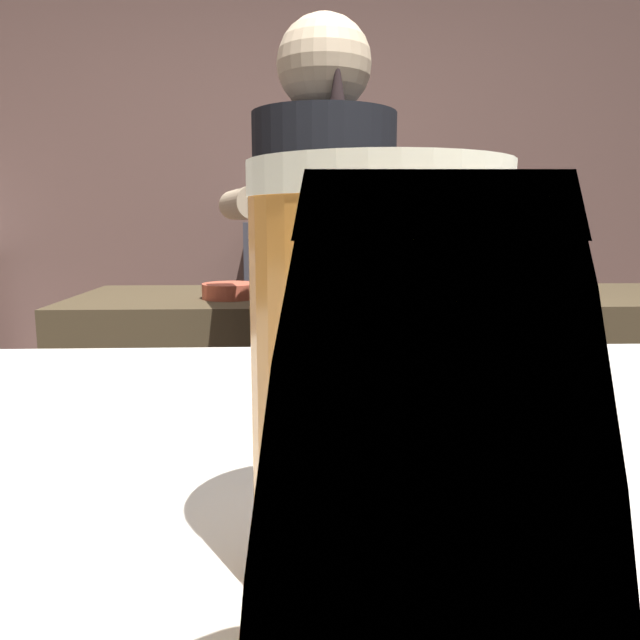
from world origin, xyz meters
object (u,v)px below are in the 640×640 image
object	(u,v)px
knife_block	(548,262)
mixing_bowl	(229,291)
bottle_soy	(400,204)
pint_glass_near	(372,380)
pint_glass_far	(465,636)
bartender	(324,313)
bottle_olive_oil	(412,204)
chefs_knife	(406,295)

from	to	relation	value
knife_block	mixing_bowl	xyz separation A→B (m)	(-1.01, -0.05, -0.08)
mixing_bowl	bottle_soy	distance (m)	1.68
pint_glass_near	pint_glass_far	bearing A→B (deg)	-90.82
bartender	bottle_olive_oil	size ratio (longest dim) A/B	6.51
pint_glass_near	pint_glass_far	world-z (taller)	pint_glass_near
knife_block	mixing_bowl	bearing A→B (deg)	-177.31
pint_glass_near	bottle_olive_oil	distance (m)	3.09
mixing_bowl	bottle_olive_oil	distance (m)	1.64
chefs_knife	bottle_soy	world-z (taller)	bottle_soy
mixing_bowl	bartender	bearing A→B (deg)	-54.21
mixing_bowl	chefs_knife	world-z (taller)	mixing_bowl
mixing_bowl	chefs_knife	bearing A→B (deg)	2.79
pint_glass_near	bottle_olive_oil	world-z (taller)	bottle_olive_oil
chefs_knife	pint_glass_near	distance (m)	1.71
pint_glass_near	pint_glass_far	size ratio (longest dim) A/B	1.07
bartender	bottle_soy	xyz separation A→B (m)	(0.50, 1.84, 0.31)
chefs_knife	pint_glass_far	bearing A→B (deg)	-93.17
mixing_bowl	bottle_olive_oil	bearing A→B (deg)	59.24
mixing_bowl	bottle_olive_oil	xyz separation A→B (m)	(0.82, 1.39, 0.30)
knife_block	bottle_soy	bearing A→B (deg)	99.49
pint_glass_near	bottle_olive_oil	bearing A→B (deg)	78.88
bottle_soy	knife_block	bearing A→B (deg)	-80.51
mixing_bowl	pint_glass_near	size ratio (longest dim) A/B	1.25
pint_glass_far	bottle_olive_oil	size ratio (longest dim) A/B	0.50
mixing_bowl	pint_glass_far	bearing A→B (deg)	-82.60
bartender	pint_glass_far	bearing A→B (deg)	163.61
knife_block	chefs_knife	bearing A→B (deg)	-177.43
knife_block	pint_glass_near	size ratio (longest dim) A/B	2.13
knife_block	mixing_bowl	size ratio (longest dim) A/B	1.71
mixing_bowl	chefs_knife	xyz separation A→B (m)	(0.55, 0.03, -0.02)
chefs_knife	bottle_olive_oil	world-z (taller)	bottle_olive_oil
pint_glass_far	bottle_olive_oil	xyz separation A→B (m)	(0.60, 3.14, 0.14)
mixing_bowl	bottle_soy	bearing A→B (deg)	62.03
mixing_bowl	bottle_soy	world-z (taller)	bottle_soy
mixing_bowl	pint_glass_far	xyz separation A→B (m)	(0.23, -1.76, 0.16)
chefs_knife	bottle_soy	distance (m)	1.48
knife_block	chefs_knife	size ratio (longest dim) A/B	1.19
knife_block	pint_glass_near	bearing A→B (deg)	-114.74
bottle_soy	pint_glass_far	bearing A→B (deg)	-99.63
chefs_knife	bottle_olive_oil	distance (m)	1.42
bottle_olive_oil	bartender	bearing A→B (deg)	-107.33
pint_glass_far	bottle_soy	xyz separation A→B (m)	(0.55, 3.21, 0.14)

